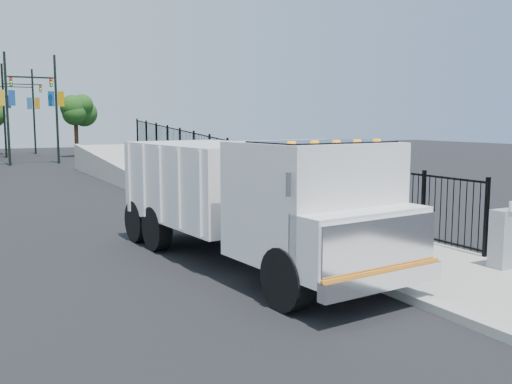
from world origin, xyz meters
name	(u,v)px	position (x,y,z in m)	size (l,w,h in m)	color
ground	(308,260)	(0.00, 0.00, 0.00)	(120.00, 120.00, 0.00)	black
sidewalk	(432,268)	(1.93, -2.00, 0.06)	(3.55, 12.00, 0.12)	#9E998E
curb	(362,278)	(0.00, -2.00, 0.08)	(0.30, 12.00, 0.16)	#ADAAA3
ramp	(168,186)	(2.12, 16.00, 0.00)	(3.95, 24.00, 1.70)	#9E998E
iron_fence	(228,173)	(3.55, 12.00, 0.90)	(0.10, 28.00, 1.80)	black
truck	(251,194)	(-1.36, 0.24, 1.63)	(3.50, 8.69, 2.90)	black
worker	(368,223)	(0.99, -0.92, 0.95)	(0.61, 0.40, 1.66)	#51152F
utility_cabinet	(504,239)	(3.10, -2.87, 0.75)	(0.55, 0.40, 1.25)	gray
debris	(405,242)	(2.87, -0.09, 0.17)	(0.36, 0.36, 0.09)	silver
light_pole_0	(12,104)	(-3.38, 33.32, 4.36)	(3.77, 0.22, 8.00)	black
light_pole_1	(52,105)	(-0.56, 33.84, 4.36)	(3.77, 0.22, 8.00)	black
light_pole_2	(8,107)	(-2.89, 42.65, 4.36)	(3.78, 0.22, 8.00)	black
light_pole_3	(30,108)	(-0.57, 47.25, 4.36)	(3.77, 0.22, 8.00)	black
tree_1	(75,112)	(2.45, 41.15, 3.90)	(2.16, 2.16, 5.08)	#382314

